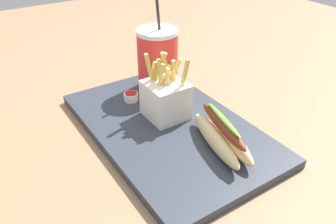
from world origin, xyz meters
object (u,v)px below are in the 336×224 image
fries_basket (166,98)px  ketchup_cup_1 (131,96)px  hot_dog_1 (222,135)px  soda_cup (158,60)px

fries_basket → ketchup_cup_1: bearing=-162.5°
fries_basket → ketchup_cup_1: fries_basket is taller
hot_dog_1 → ketchup_cup_1: hot_dog_1 is taller
hot_dog_1 → ketchup_cup_1: (-0.26, -0.06, -0.02)m
fries_basket → soda_cup: bearing=155.6°
fries_basket → hot_dog_1: (0.15, 0.03, -0.02)m
ketchup_cup_1 → hot_dog_1: bearing=14.1°
hot_dog_1 → ketchup_cup_1: 0.27m
fries_basket → ketchup_cup_1: (-0.10, -0.03, -0.03)m
soda_cup → ketchup_cup_1: bearing=-77.5°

